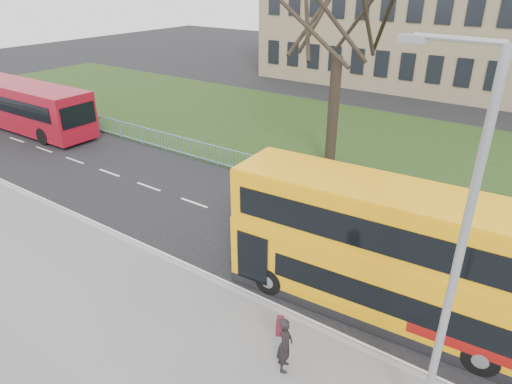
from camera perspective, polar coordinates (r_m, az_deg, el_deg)
ground at (r=16.09m, az=2.23°, el=-10.34°), size 120.00×120.00×0.00m
kerb at (r=15.04m, az=-1.11°, el=-12.96°), size 80.00×0.20×0.14m
grass_verge at (r=27.85m, az=18.71°, el=4.54°), size 80.00×15.40×0.08m
guard_railing at (r=20.90m, az=12.27°, el=-0.16°), size 40.00×0.12×1.10m
bare_tree at (r=23.37m, az=10.35°, el=19.06°), size 9.57×9.57×13.67m
civic_building at (r=47.56m, az=22.28°, el=21.00°), size 30.00×15.00×14.00m
yellow_bus at (r=13.85m, az=16.67°, el=-7.18°), size 9.90×2.98×4.09m
red_bus at (r=34.07m, az=-27.06°, el=9.63°), size 11.62×2.87×3.05m
pedestrian at (r=12.26m, az=3.63°, el=-18.48°), size 0.60×0.70×1.62m
street_lamp at (r=9.32m, az=23.46°, el=-7.06°), size 1.79×0.35×8.45m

